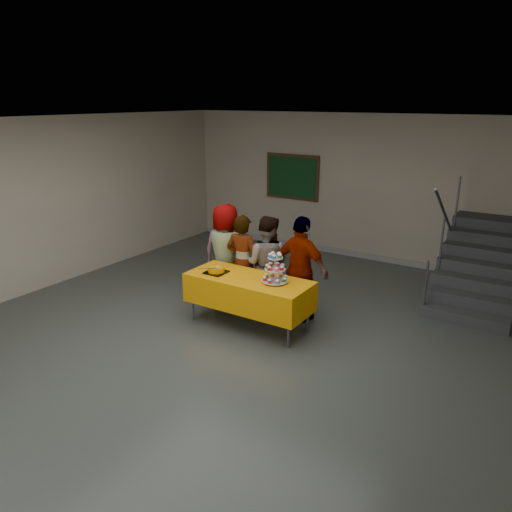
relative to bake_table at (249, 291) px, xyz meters
The scene contains 10 objects.
room_shell 1.80m from the bake_table, 89.22° to the right, with size 10.00×10.04×3.02m.
bake_table is the anchor object (origin of this frame).
cupcake_stand 0.58m from the bake_table, ahead, with size 0.38×0.38×0.44m.
bear_cake 0.60m from the bake_table, behind, with size 0.32×0.36×0.12m.
schoolchild_a 1.16m from the bake_table, 143.24° to the left, with size 0.81×0.52×1.65m, color slate.
schoolchild_b 0.72m from the bake_table, 131.53° to the left, with size 0.57×0.37×1.56m, color slate.
schoolchild_c 0.72m from the bake_table, 98.90° to the left, with size 0.76×0.59×1.55m, color slate.
schoolchild_d 0.86m from the bake_table, 48.81° to the left, with size 0.96×0.40×1.64m, color slate.
staircase 4.22m from the bake_table, 50.04° to the left, with size 1.30×2.40×2.04m.
noticeboard 4.47m from the bake_table, 110.46° to the left, with size 1.30×0.05×1.00m.
Camera 1 is at (3.78, -4.83, 3.29)m, focal length 35.00 mm.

